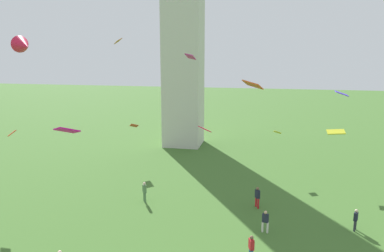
% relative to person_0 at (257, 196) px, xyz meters
% --- Properties ---
extents(person_0, '(0.45, 0.53, 1.77)m').
position_rel_person_0_xyz_m(person_0, '(0.00, 0.00, 0.00)').
color(person_0, red).
rests_on(person_0, ground_plane).
extents(person_1, '(0.38, 0.48, 1.60)m').
position_rel_person_0_xyz_m(person_1, '(6.96, -2.54, -0.09)').
color(person_1, '#2D3338').
rests_on(person_1, ground_plane).
extents(person_3, '(0.46, 0.53, 1.75)m').
position_rel_person_0_xyz_m(person_3, '(-9.44, -0.66, -0.01)').
color(person_3, '#51754C').
rests_on(person_3, ground_plane).
extents(person_4, '(0.39, 0.50, 1.68)m').
position_rel_person_0_xyz_m(person_4, '(-0.19, -7.91, -0.05)').
color(person_4, '#235693').
rests_on(person_4, ground_plane).
extents(person_5, '(0.49, 0.35, 1.63)m').
position_rel_person_0_xyz_m(person_5, '(0.64, -4.11, -0.08)').
color(person_5, silver).
rests_on(person_5, ground_plane).
extents(kite_flying_0, '(0.84, 0.54, 0.47)m').
position_rel_person_0_xyz_m(kite_flying_0, '(1.72, 9.08, 3.42)').
color(kite_flying_0, yellow).
extents(kite_flying_1, '(1.67, 1.67, 0.79)m').
position_rel_person_0_xyz_m(kite_flying_1, '(-12.59, -6.81, 6.43)').
color(kite_flying_1, '#D6068B').
extents(kite_flying_2, '(0.89, 1.22, 0.61)m').
position_rel_person_0_xyz_m(kite_flying_2, '(-6.40, 3.95, 11.13)').
color(kite_flying_2, '#CE2D8D').
extents(kite_flying_3, '(2.01, 1.89, 1.30)m').
position_rel_person_0_xyz_m(kite_flying_3, '(-14.94, -7.24, 11.94)').
color(kite_flying_3, red).
extents(kite_flying_4, '(1.27, 1.30, 0.67)m').
position_rel_person_0_xyz_m(kite_flying_4, '(-13.73, 8.75, 3.57)').
color(kite_flying_4, '#B22F17').
extents(kite_flying_5, '(1.82, 1.74, 0.83)m').
position_rel_person_0_xyz_m(kite_flying_5, '(-0.74, 1.87, 8.91)').
color(kite_flying_5, '#EB551E').
extents(kite_flying_6, '(1.27, 0.95, 0.55)m').
position_rel_person_0_xyz_m(kite_flying_6, '(7.86, 10.19, 7.44)').
color(kite_flying_6, '#4E37DF').
extents(kite_flying_7, '(1.00, 0.93, 0.50)m').
position_rel_person_0_xyz_m(kite_flying_7, '(-3.91, -2.96, 6.06)').
color(kite_flying_7, '#B30822').
extents(kite_flying_8, '(1.64, 1.18, 0.42)m').
position_rel_person_0_xyz_m(kite_flying_8, '(7.14, 7.75, 4.00)').
color(kite_flying_8, gold).
extents(kite_flying_9, '(0.82, 0.91, 0.54)m').
position_rel_person_0_xyz_m(kite_flying_9, '(-12.01, 1.07, 12.43)').
color(kite_flying_9, '#C97127').
extents(kite_flying_10, '(1.17, 1.32, 0.69)m').
position_rel_person_0_xyz_m(kite_flying_10, '(-19.86, -2.95, 5.04)').
color(kite_flying_10, '#BF421C').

